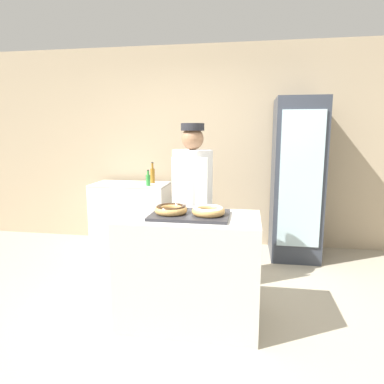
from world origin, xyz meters
TOP-DOWN VIEW (x-y plane):
  - ground_plane at (0.00, 0.00)m, footprint 14.00×14.00m
  - wall_back at (0.00, 2.13)m, footprint 8.00×0.06m
  - display_counter at (0.00, 0.00)m, footprint 1.10×0.64m
  - serving_tray at (0.00, 0.00)m, footprint 0.61×0.42m
  - donut_chocolate_glaze at (-0.15, -0.02)m, footprint 0.26×0.26m
  - donut_light_glaze at (0.15, -0.02)m, footprint 0.26×0.26m
  - brownie_back_left at (-0.11, 0.15)m, footprint 0.08×0.08m
  - brownie_back_right at (0.11, 0.15)m, footprint 0.08×0.08m
  - baker_person at (-0.09, 0.66)m, footprint 0.39×0.39m
  - beverage_fridge at (1.04, 1.72)m, footprint 0.58×0.70m
  - chest_freezer at (-1.10, 1.73)m, footprint 0.99×0.56m
  - bottle_green at (-0.81, 1.57)m, footprint 0.06×0.06m
  - bottle_amber at (-0.82, 1.82)m, footprint 0.06×0.06m

SIDE VIEW (x-z plane):
  - ground_plane at x=0.00m, z-range 0.00..0.00m
  - chest_freezer at x=-1.10m, z-range 0.00..0.88m
  - display_counter at x=0.00m, z-range 0.00..0.89m
  - baker_person at x=-0.09m, z-range 0.04..1.67m
  - serving_tray at x=0.00m, z-range 0.89..0.91m
  - brownie_back_left at x=-0.11m, z-range 0.91..0.94m
  - brownie_back_right at x=0.11m, z-range 0.91..0.94m
  - donut_chocolate_glaze at x=-0.15m, z-range 0.91..0.98m
  - donut_light_glaze at x=0.15m, z-range 0.91..0.98m
  - bottle_green at x=-0.81m, z-range 0.85..1.06m
  - beverage_fridge at x=1.04m, z-range 0.00..1.95m
  - bottle_amber at x=-0.82m, z-range 0.84..1.12m
  - wall_back at x=0.00m, z-range 0.00..2.70m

